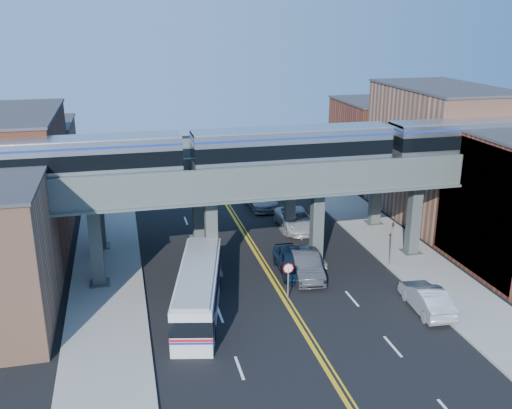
# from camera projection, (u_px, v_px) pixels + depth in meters

# --- Properties ---
(ground) EXTENTS (120.00, 120.00, 0.00)m
(ground) POSITION_uv_depth(u_px,v_px,m) (297.00, 321.00, 35.37)
(ground) COLOR black
(ground) RESTS_ON ground
(sidewalk_west) EXTENTS (5.00, 70.00, 0.16)m
(sidewalk_west) POSITION_uv_depth(u_px,v_px,m) (107.00, 272.00, 42.02)
(sidewalk_west) COLOR gray
(sidewalk_west) RESTS_ON ground
(sidewalk_east) EXTENTS (5.00, 70.00, 0.16)m
(sidewalk_east) POSITION_uv_depth(u_px,v_px,m) (393.00, 245.00, 47.13)
(sidewalk_east) COLOR gray
(sidewalk_east) RESTS_ON ground
(building_west_b) EXTENTS (8.00, 14.00, 11.00)m
(building_west_b) POSITION_uv_depth(u_px,v_px,m) (10.00, 186.00, 44.32)
(building_west_b) COLOR brown
(building_west_b) RESTS_ON ground
(building_west_c) EXTENTS (8.00, 10.00, 8.00)m
(building_west_c) POSITION_uv_depth(u_px,v_px,m) (33.00, 165.00, 56.79)
(building_west_c) COLOR #A56F55
(building_west_c) RESTS_ON ground
(building_east_b) EXTENTS (8.00, 14.00, 12.00)m
(building_east_b) POSITION_uv_depth(u_px,v_px,m) (438.00, 154.00, 52.38)
(building_east_b) COLOR #A56F55
(building_east_b) RESTS_ON ground
(building_east_c) EXTENTS (8.00, 10.00, 9.00)m
(building_east_c) POSITION_uv_depth(u_px,v_px,m) (377.00, 142.00, 64.86)
(building_east_c) COLOR brown
(building_east_c) RESTS_ON ground
(mural_panel) EXTENTS (0.10, 9.50, 9.50)m
(mural_panel) POSITION_uv_depth(u_px,v_px,m) (476.00, 211.00, 40.81)
(mural_panel) COLOR teal
(mural_panel) RESTS_ON ground
(elevated_viaduct_near) EXTENTS (52.00, 3.60, 7.40)m
(elevated_viaduct_near) POSITION_uv_depth(u_px,v_px,m) (265.00, 186.00, 40.74)
(elevated_viaduct_near) COLOR #3F4A48
(elevated_viaduct_near) RESTS_ON ground
(elevated_viaduct_far) EXTENTS (52.00, 3.60, 7.40)m
(elevated_viaduct_far) POSITION_uv_depth(u_px,v_px,m) (244.00, 163.00, 47.20)
(elevated_viaduct_far) COLOR #3F4A48
(elevated_viaduct_far) RESTS_ON ground
(transit_train) EXTENTS (44.09, 2.76, 3.21)m
(transit_train) POSITION_uv_depth(u_px,v_px,m) (292.00, 148.00, 40.33)
(transit_train) COLOR black
(transit_train) RESTS_ON elevated_viaduct_near
(stop_sign) EXTENTS (0.76, 0.09, 2.63)m
(stop_sign) POSITION_uv_depth(u_px,v_px,m) (288.00, 275.00, 37.66)
(stop_sign) COLOR slate
(stop_sign) RESTS_ON ground
(traffic_signal) EXTENTS (0.15, 0.18, 4.10)m
(traffic_signal) POSITION_uv_depth(u_px,v_px,m) (392.00, 239.00, 42.24)
(traffic_signal) COLOR slate
(traffic_signal) RESTS_ON ground
(transit_bus) EXTENTS (4.76, 11.26, 2.83)m
(transit_bus) POSITION_uv_depth(u_px,v_px,m) (199.00, 290.00, 36.24)
(transit_bus) COLOR silver
(transit_bus) RESTS_ON ground
(car_lane_a) EXTENTS (2.37, 5.40, 1.81)m
(car_lane_a) POSITION_uv_depth(u_px,v_px,m) (292.00, 261.00, 41.94)
(car_lane_a) COLOR #0E1E34
(car_lane_a) RESTS_ON ground
(car_lane_b) EXTENTS (2.62, 5.72, 1.82)m
(car_lane_b) POSITION_uv_depth(u_px,v_px,m) (306.00, 265.00, 41.29)
(car_lane_b) COLOR #303133
(car_lane_b) RESTS_ON ground
(car_lane_c) EXTENTS (2.93, 6.18, 1.70)m
(car_lane_c) POSITION_uv_depth(u_px,v_px,m) (296.00, 220.00, 50.60)
(car_lane_c) COLOR #BDBCBF
(car_lane_c) RESTS_ON ground
(car_lane_d) EXTENTS (2.80, 6.29, 1.79)m
(car_lane_d) POSITION_uv_depth(u_px,v_px,m) (259.00, 198.00, 56.64)
(car_lane_d) COLOR #9B9B9F
(car_lane_d) RESTS_ON ground
(car_parked_curb) EXTENTS (2.16, 5.22, 1.68)m
(car_parked_curb) POSITION_uv_depth(u_px,v_px,m) (426.00, 298.00, 36.51)
(car_parked_curb) COLOR #A1A0A5
(car_parked_curb) RESTS_ON ground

